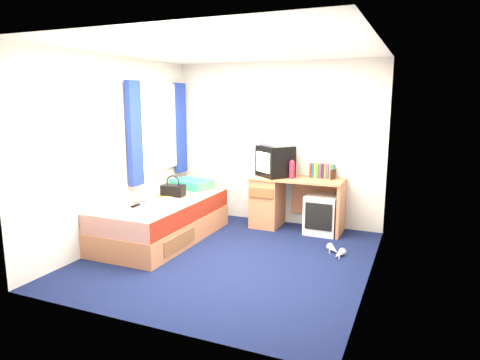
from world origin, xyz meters
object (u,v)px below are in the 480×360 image
at_px(aerosol_can, 295,171).
at_px(colour_swatch_fan, 151,209).
at_px(towel, 161,203).
at_px(white_heels, 336,252).
at_px(picture_frame, 333,174).
at_px(handbag, 173,190).
at_px(bed, 163,220).
at_px(desk, 279,200).
at_px(pink_water_bottle, 292,170).
at_px(water_bottle, 140,199).
at_px(remote_control, 136,205).
at_px(magazine, 167,196).
at_px(crt_tv, 275,161).
at_px(storage_cube, 322,214).
at_px(pillow, 192,184).
at_px(vcr, 276,143).

height_order(aerosol_can, colour_swatch_fan, aerosol_can).
relative_size(towel, white_heels, 0.75).
height_order(picture_frame, handbag, picture_frame).
bearing_deg(bed, desk, 43.17).
relative_size(bed, pink_water_bottle, 8.55).
bearing_deg(desk, water_bottle, -136.56).
distance_m(bed, desk, 1.72).
bearing_deg(remote_control, aerosol_can, 39.81).
relative_size(magazine, remote_control, 1.75).
bearing_deg(crt_tv, magazine, -104.69).
relative_size(crt_tv, handbag, 1.84).
bearing_deg(desk, storage_cube, -5.41).
distance_m(storage_cube, picture_frame, 0.58).
bearing_deg(desk, pillow, -164.72).
height_order(pink_water_bottle, towel, pink_water_bottle).
bearing_deg(vcr, pillow, -126.71).
distance_m(handbag, white_heels, 2.32).
bearing_deg(remote_control, crt_tv, 44.10).
height_order(pillow, vcr, vcr).
relative_size(crt_tv, remote_control, 3.79).
xyz_separation_m(crt_tv, water_bottle, (-1.38, -1.37, -0.40)).
distance_m(storage_cube, white_heels, 0.90).
relative_size(handbag, white_heels, 0.88).
relative_size(towel, colour_swatch_fan, 1.28).
bearing_deg(colour_swatch_fan, crt_tv, 57.25).
height_order(pink_water_bottle, water_bottle, pink_water_bottle).
bearing_deg(storage_cube, crt_tv, 177.07).
xyz_separation_m(vcr, picture_frame, (0.82, 0.08, -0.41)).
distance_m(aerosol_can, magazine, 1.85).
relative_size(storage_cube, picture_frame, 3.88).
height_order(desk, colour_swatch_fan, desk).
bearing_deg(picture_frame, towel, -120.37).
distance_m(pillow, picture_frame, 2.08).
bearing_deg(storage_cube, handbag, -154.00).
xyz_separation_m(aerosol_can, colour_swatch_fan, (-1.32, -1.69, -0.28)).
bearing_deg(vcr, handbag, -105.16).
relative_size(bed, storage_cube, 3.68).
height_order(storage_cube, vcr, vcr).
distance_m(bed, water_bottle, 0.42).
distance_m(magazine, water_bottle, 0.45).
distance_m(bed, handbag, 0.45).
xyz_separation_m(desk, vcr, (-0.07, 0.00, 0.83)).
relative_size(pillow, crt_tv, 0.98).
relative_size(aerosol_can, towel, 0.57).
relative_size(aerosol_can, handbag, 0.48).
relative_size(bed, water_bottle, 10.00).
bearing_deg(white_heels, bed, -171.96).
height_order(desk, aerosol_can, aerosol_can).
xyz_separation_m(pillow, magazine, (-0.04, -0.59, -0.06)).
relative_size(vcr, towel, 1.43).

